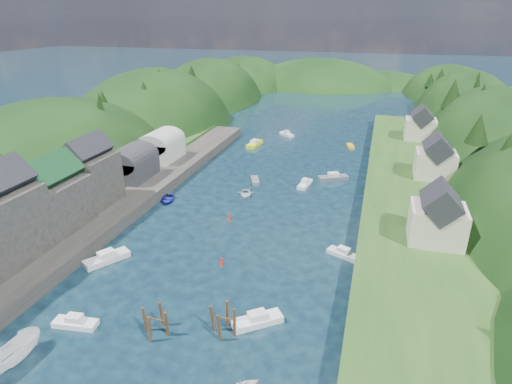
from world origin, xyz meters
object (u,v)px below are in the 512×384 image
(piling_cluster_near, at_px, (156,324))
(channel_buoy_near, at_px, (222,261))
(channel_buoy_far, at_px, (229,217))
(piling_cluster_far, at_px, (223,322))

(piling_cluster_near, xyz_separation_m, channel_buoy_near, (1.92, 14.36, -0.77))
(channel_buoy_far, bearing_deg, piling_cluster_far, -71.72)
(piling_cluster_far, xyz_separation_m, channel_buoy_near, (-4.82, 12.37, -0.88))
(piling_cluster_near, xyz_separation_m, piling_cluster_far, (6.74, 1.99, 0.11))
(channel_buoy_near, distance_m, channel_buoy_far, 13.35)
(piling_cluster_near, height_order, piling_cluster_far, piling_cluster_far)
(piling_cluster_near, bearing_deg, channel_buoy_far, 93.38)
(piling_cluster_near, bearing_deg, piling_cluster_far, 16.45)
(piling_cluster_near, relative_size, piling_cluster_far, 0.94)
(channel_buoy_near, bearing_deg, piling_cluster_far, -68.72)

